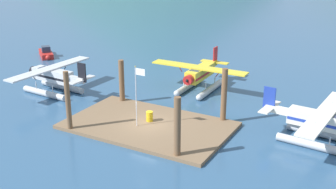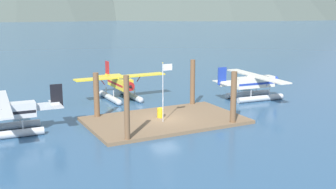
% 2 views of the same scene
% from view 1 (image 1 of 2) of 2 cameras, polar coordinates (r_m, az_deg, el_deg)
% --- Properties ---
extents(ground_plane, '(1200.00, 1200.00, 0.00)m').
position_cam_1_polar(ground_plane, '(36.68, -2.64, -4.34)').
color(ground_plane, '#2D5175').
extents(dock_platform, '(13.79, 8.42, 0.30)m').
position_cam_1_polar(dock_platform, '(36.62, -2.65, -4.12)').
color(dock_platform, brown).
rests_on(dock_platform, ground).
extents(piling_near_left, '(0.42, 0.42, 5.23)m').
position_cam_1_polar(piling_near_left, '(35.74, -13.18, -1.00)').
color(piling_near_left, brown).
rests_on(piling_near_left, ground).
extents(piling_near_right, '(0.51, 0.51, 4.78)m').
position_cam_1_polar(piling_near_right, '(30.58, 1.24, -4.55)').
color(piling_near_right, brown).
rests_on(piling_near_right, ground).
extents(piling_far_left, '(0.51, 0.51, 4.36)m').
position_cam_1_polar(piling_far_left, '(41.39, -6.19, 1.67)').
color(piling_far_left, brown).
rests_on(piling_far_left, ground).
extents(piling_far_right, '(0.50, 0.50, 4.92)m').
position_cam_1_polar(piling_far_right, '(36.88, 7.46, -0.23)').
color(piling_far_right, brown).
rests_on(piling_far_right, ground).
extents(flagpole, '(0.95, 0.10, 5.25)m').
position_cam_1_polar(flagpole, '(34.94, -4.11, 0.75)').
color(flagpole, silver).
rests_on(flagpole, dock_platform).
extents(fuel_drum, '(0.62, 0.62, 0.88)m').
position_cam_1_polar(fuel_drum, '(36.90, -2.47, -2.93)').
color(fuel_drum, gold).
rests_on(fuel_drum, dock_platform).
extents(seaplane_silver_port_fwd, '(7.98, 10.46, 3.84)m').
position_cam_1_polar(seaplane_silver_port_fwd, '(45.82, -15.12, 2.10)').
color(seaplane_silver_port_fwd, '#B7BABF').
rests_on(seaplane_silver_port_fwd, ground).
extents(seaplane_cream_stbd_fwd, '(7.97, 10.48, 3.84)m').
position_cam_1_polar(seaplane_cream_stbd_fwd, '(35.24, 19.55, -3.78)').
color(seaplane_cream_stbd_fwd, '#B7BABF').
rests_on(seaplane_cream_stbd_fwd, ground).
extents(seaplane_yellow_bow_centre, '(10.41, 7.98, 3.84)m').
position_cam_1_polar(seaplane_yellow_bow_centre, '(45.01, 4.22, 2.43)').
color(seaplane_yellow_bow_centre, '#B7BABF').
rests_on(seaplane_yellow_bow_centre, ground).
extents(boat_red_open_west, '(4.21, 3.80, 1.50)m').
position_cam_1_polar(boat_red_open_west, '(60.98, -15.93, 5.31)').
color(boat_red_open_west, '#B2231E').
rests_on(boat_red_open_west, ground).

